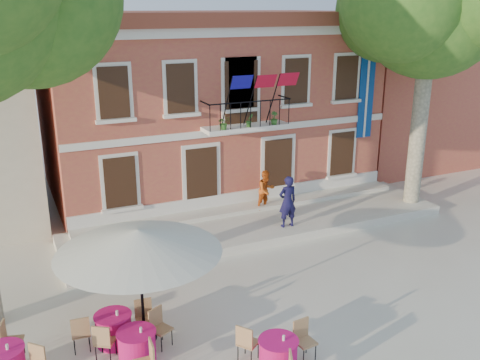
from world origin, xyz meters
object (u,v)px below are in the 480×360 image
(cafe_table_4, at_px, (137,345))
(cafe_table_0, at_px, (114,328))
(patio_umbrella, at_px, (139,241))
(cafe_table_1, at_px, (278,353))
(pedestrian_orange, at_px, (266,190))
(pedestrian_navy, at_px, (288,202))
(plane_tree_east, at_px, (432,6))

(cafe_table_4, bearing_deg, cafe_table_0, 110.17)
(patio_umbrella, distance_m, cafe_table_1, 4.01)
(pedestrian_orange, height_order, cafe_table_4, pedestrian_orange)
(patio_umbrella, xyz_separation_m, cafe_table_1, (2.38, -2.41, -2.15))
(pedestrian_navy, xyz_separation_m, pedestrian_orange, (0.07, 1.77, -0.15))
(cafe_table_4, bearing_deg, pedestrian_navy, 36.37)
(patio_umbrella, height_order, cafe_table_1, patio_umbrella)
(patio_umbrella, height_order, pedestrian_orange, patio_umbrella)
(pedestrian_navy, bearing_deg, plane_tree_east, -177.97)
(patio_umbrella, relative_size, pedestrian_navy, 2.08)
(patio_umbrella, xyz_separation_m, pedestrian_navy, (6.22, 4.03, -1.35))
(plane_tree_east, distance_m, cafe_table_0, 15.23)
(cafe_table_1, bearing_deg, cafe_table_0, 141.01)
(plane_tree_east, height_order, cafe_table_0, plane_tree_east)
(patio_umbrella, relative_size, cafe_table_1, 2.07)
(pedestrian_orange, relative_size, cafe_table_4, 0.83)
(patio_umbrella, relative_size, pedestrian_orange, 2.49)
(cafe_table_1, bearing_deg, pedestrian_orange, 64.58)
(pedestrian_navy, xyz_separation_m, cafe_table_0, (-6.92, -3.94, -0.81))
(patio_umbrella, distance_m, cafe_table_4, 2.33)
(cafe_table_0, relative_size, cafe_table_4, 1.04)
(plane_tree_east, bearing_deg, cafe_table_0, -161.90)
(cafe_table_1, height_order, cafe_table_4, same)
(pedestrian_orange, distance_m, cafe_table_4, 9.41)
(cafe_table_0, distance_m, cafe_table_1, 3.98)
(pedestrian_navy, distance_m, cafe_table_1, 7.54)
(plane_tree_east, distance_m, pedestrian_navy, 8.70)
(cafe_table_0, distance_m, cafe_table_4, 0.97)
(pedestrian_orange, distance_m, cafe_table_1, 9.12)
(cafe_table_1, xyz_separation_m, cafe_table_4, (-2.76, 1.59, 0.00))
(patio_umbrella, distance_m, pedestrian_navy, 7.53)
(plane_tree_east, height_order, cafe_table_1, plane_tree_east)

